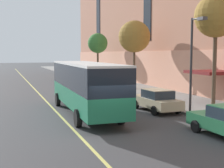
# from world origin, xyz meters

# --- Properties ---
(ground_plane) EXTENTS (260.00, 260.00, 0.00)m
(ground_plane) POSITION_xyz_m (0.00, 0.00, 0.00)
(ground_plane) COLOR #424244
(sidewalk) EXTENTS (5.82, 160.00, 0.15)m
(sidewalk) POSITION_xyz_m (9.13, 3.00, 0.07)
(sidewalk) COLOR gray
(sidewalk) RESTS_ON ground
(city_bus) EXTENTS (3.00, 11.61, 3.45)m
(city_bus) POSITION_xyz_m (0.01, 5.29, 2.02)
(city_bus) COLOR #1E704C
(city_bus) RESTS_ON ground
(parked_car_black_3) EXTENTS (2.11, 4.29, 1.56)m
(parked_car_black_3) POSITION_xyz_m (4.89, 31.48, 0.78)
(parked_car_black_3) COLOR black
(parked_car_black_3) RESTS_ON ground
(parked_car_champagne_4) EXTENTS (2.06, 4.55, 1.56)m
(parked_car_champagne_4) POSITION_xyz_m (5.10, 19.54, 0.78)
(parked_car_champagne_4) COLOR #BCAD89
(parked_car_champagne_4) RESTS_ON ground
(parked_car_champagne_5) EXTENTS (2.12, 4.55, 1.56)m
(parked_car_champagne_5) POSITION_xyz_m (5.04, 4.74, 0.78)
(parked_car_champagne_5) COLOR #BCAD89
(parked_car_champagne_5) RESTS_ON ground
(street_tree_mid_block) EXTENTS (2.97, 2.97, 7.98)m
(street_tree_mid_block) POSITION_xyz_m (8.84, 3.40, 6.58)
(street_tree_mid_block) COLOR brown
(street_tree_mid_block) RESTS_ON sidewalk
(street_tree_far_uptown) EXTENTS (3.55, 3.55, 7.57)m
(street_tree_far_uptown) POSITION_xyz_m (8.84, 17.36, 5.92)
(street_tree_far_uptown) COLOR brown
(street_tree_far_uptown) RESTS_ON sidewalk
(street_tree_far_downtown) EXTENTS (3.04, 3.04, 7.03)m
(street_tree_far_downtown) POSITION_xyz_m (8.84, 31.32, 5.61)
(street_tree_far_downtown) COLOR brown
(street_tree_far_downtown) RESTS_ON sidewalk
(street_lamp) EXTENTS (0.36, 1.48, 6.25)m
(street_lamp) POSITION_xyz_m (6.82, 2.98, 4.03)
(street_lamp) COLOR #2D2D30
(street_lamp) RESTS_ON sidewalk
(lane_centerline) EXTENTS (0.16, 140.00, 0.01)m
(lane_centerline) POSITION_xyz_m (-1.69, 3.00, 0.00)
(lane_centerline) COLOR #E0D66B
(lane_centerline) RESTS_ON ground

